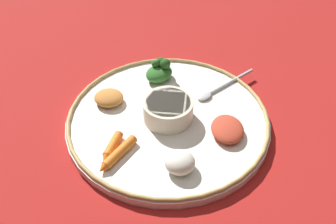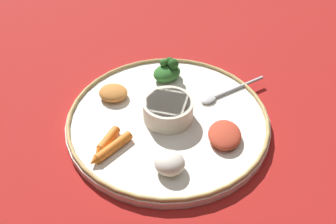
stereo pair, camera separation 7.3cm
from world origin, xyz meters
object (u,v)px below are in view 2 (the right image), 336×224
at_px(center_bowl, 168,109).
at_px(greens_pile, 168,71).
at_px(spoon, 223,93).
at_px(carrot_near_spoon, 107,141).
at_px(carrot_outer, 111,149).

bearing_deg(center_bowl, greens_pile, 37.05).
relative_size(spoon, carrot_near_spoon, 2.16).
distance_m(greens_pile, carrot_outer, 0.24).
height_order(spoon, carrot_outer, carrot_outer).
height_order(center_bowl, greens_pile, greens_pile).
xyz_separation_m(spoon, greens_pile, (-0.02, 0.13, 0.02)).
bearing_deg(greens_pile, carrot_outer, -168.17).
distance_m(center_bowl, spoon, 0.14).
xyz_separation_m(center_bowl, carrot_near_spoon, (-0.12, 0.05, -0.01)).
distance_m(spoon, carrot_near_spoon, 0.27).
bearing_deg(carrot_near_spoon, carrot_outer, -114.36).
bearing_deg(spoon, center_bowl, 157.73).
bearing_deg(greens_pile, center_bowl, -142.95).
xyz_separation_m(center_bowl, spoon, (0.12, -0.05, -0.02)).
bearing_deg(carrot_near_spoon, greens_pile, 7.69).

